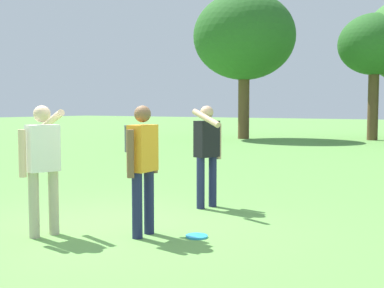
{
  "coord_description": "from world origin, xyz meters",
  "views": [
    {
      "loc": [
        4.24,
        -5.07,
        1.63
      ],
      "look_at": [
        -0.28,
        1.95,
        1.0
      ],
      "focal_mm": 46.83,
      "sensor_mm": 36.0,
      "label": 1
    }
  ],
  "objects": [
    {
      "name": "ground_plane",
      "position": [
        0.0,
        0.0,
        0.0
      ],
      "size": [
        120.0,
        120.0,
        0.0
      ],
      "primitive_type": "plane",
      "color": "#609947"
    },
    {
      "name": "person_thrower",
      "position": [
        -0.69,
        -0.86,
        0.96
      ],
      "size": [
        0.63,
        0.75,
        1.64
      ],
      "color": "#B7AD93",
      "rests_on": "ground"
    },
    {
      "name": "tree_broad_center",
      "position": [
        -1.49,
        20.0,
        4.53
      ],
      "size": [
        3.45,
        3.45,
        6.07
      ],
      "color": "brown",
      "rests_on": "ground"
    },
    {
      "name": "person_catcher",
      "position": [
        0.14,
        1.76,
        0.96
      ],
      "size": [
        0.63,
        0.75,
        1.64
      ],
      "color": "#1E234C",
      "rests_on": "ground"
    },
    {
      "name": "trash_can_further_along",
      "position": [
        -7.21,
        8.79,
        0.48
      ],
      "size": [
        0.59,
        0.59,
        0.96
      ],
      "color": "#515156",
      "rests_on": "ground"
    },
    {
      "name": "frisbee",
      "position": [
        0.97,
        0.11,
        0.01
      ],
      "size": [
        0.28,
        0.28,
        0.03
      ],
      "primitive_type": "cylinder",
      "color": "#2D9EDB",
      "rests_on": "ground"
    },
    {
      "name": "tree_tall_left",
      "position": [
        -7.22,
        17.57,
        5.08
      ],
      "size": [
        5.08,
        5.08,
        7.27
      ],
      "color": "brown",
      "rests_on": "ground"
    },
    {
      "name": "person_bystander",
      "position": [
        0.37,
        -0.19,
        0.94
      ],
      "size": [
        0.24,
        0.61,
        1.64
      ],
      "color": "#1E234C",
      "rests_on": "ground"
    }
  ]
}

